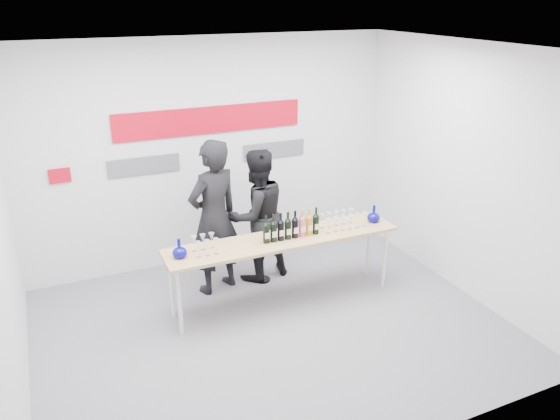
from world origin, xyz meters
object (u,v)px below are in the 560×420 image
at_px(presenter_right, 257,215).
at_px(tasting_table, 284,243).
at_px(presenter_left, 214,218).
at_px(mic_stand, 262,244).

bearing_deg(presenter_right, tasting_table, 83.68).
xyz_separation_m(presenter_left, presenter_right, (0.59, 0.09, -0.10)).
xyz_separation_m(presenter_right, mic_stand, (0.01, -0.14, -0.34)).
height_order(tasting_table, presenter_right, presenter_right).
distance_m(tasting_table, presenter_right, 0.72).
height_order(presenter_right, mic_stand, presenter_right).
height_order(tasting_table, presenter_left, presenter_left).
bearing_deg(presenter_right, mic_stand, 84.03).
bearing_deg(mic_stand, presenter_right, 81.27).
bearing_deg(presenter_right, presenter_left, -1.92).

